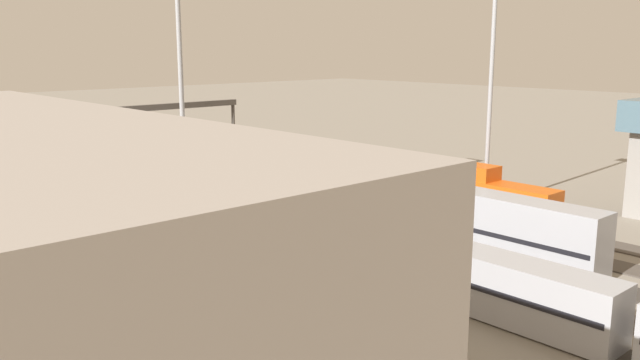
% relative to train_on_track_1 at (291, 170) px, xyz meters
% --- Properties ---
extents(ground_plane, '(400.00, 400.00, 0.00)m').
position_rel_train_on_track_1_xyz_m(ground_plane, '(-7.99, 5.00, -2.16)').
color(ground_plane, gray).
extents(track_bed_0, '(140.00, 2.80, 0.12)m').
position_rel_train_on_track_1_xyz_m(track_bed_0, '(-7.99, -5.00, -2.10)').
color(track_bed_0, '#4C443D').
rests_on(track_bed_0, ground_plane).
extents(track_bed_1, '(140.00, 2.80, 0.12)m').
position_rel_train_on_track_1_xyz_m(track_bed_1, '(-7.99, 0.00, -2.10)').
color(track_bed_1, '#4C443D').
rests_on(track_bed_1, ground_plane).
extents(track_bed_2, '(140.00, 2.80, 0.12)m').
position_rel_train_on_track_1_xyz_m(track_bed_2, '(-7.99, 5.00, -2.10)').
color(track_bed_2, '#3D3833').
rests_on(track_bed_2, ground_plane).
extents(track_bed_3, '(140.00, 2.80, 0.12)m').
position_rel_train_on_track_1_xyz_m(track_bed_3, '(-7.99, 10.00, -2.10)').
color(track_bed_3, '#4C443D').
rests_on(track_bed_3, ground_plane).
extents(track_bed_4, '(140.00, 2.80, 0.12)m').
position_rel_train_on_track_1_xyz_m(track_bed_4, '(-7.99, 15.00, -2.10)').
color(track_bed_4, '#3D3833').
rests_on(track_bed_4, ground_plane).
extents(train_on_track_1, '(10.00, 3.00, 5.00)m').
position_rel_train_on_track_1_xyz_m(train_on_track_1, '(0.00, 0.00, 0.00)').
color(train_on_track_1, '#D85914').
rests_on(train_on_track_1, ground_plane).
extents(train_on_track_0, '(10.00, 3.00, 5.00)m').
position_rel_train_on_track_1_xyz_m(train_on_track_0, '(-25.75, -5.00, 0.00)').
color(train_on_track_0, '#D85914').
rests_on(train_on_track_0, ground_plane).
extents(train_on_track_4, '(119.80, 3.06, 3.80)m').
position_rel_train_on_track_1_xyz_m(train_on_track_4, '(-10.04, 15.00, -0.14)').
color(train_on_track_4, '#A8AAB2').
rests_on(train_on_track_4, ground_plane).
extents(train_on_track_2, '(95.60, 3.06, 5.00)m').
position_rel_train_on_track_1_xyz_m(train_on_track_2, '(7.69, 5.00, 0.44)').
color(train_on_track_2, '#A8AAB2').
rests_on(train_on_track_2, ground_plane).
extents(train_on_track_3, '(47.20, 3.00, 3.80)m').
position_rel_train_on_track_1_xyz_m(train_on_track_3, '(18.35, 10.00, -0.14)').
color(train_on_track_3, '#A8AAB2').
rests_on(train_on_track_3, ground_plane).
extents(light_mast_0, '(2.80, 0.70, 26.44)m').
position_rel_train_on_track_1_xyz_m(light_mast_0, '(-21.32, -8.52, 14.76)').
color(light_mast_0, '#9EA0A5').
rests_on(light_mast_0, ground_plane).
extents(light_mast_1, '(2.80, 0.70, 32.63)m').
position_rel_train_on_track_1_xyz_m(light_mast_1, '(-6.46, 18.09, 18.10)').
color(light_mast_1, '#9EA0A5').
rests_on(light_mast_1, ground_plane).
extents(signal_gantry, '(0.70, 25.00, 8.80)m').
position_rel_train_on_track_1_xyz_m(signal_gantry, '(22.00, 5.00, 5.26)').
color(signal_gantry, '#4C4742').
rests_on(signal_gantry, ground_plane).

